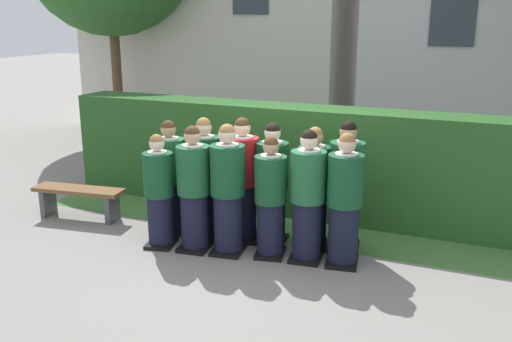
{
  "coord_description": "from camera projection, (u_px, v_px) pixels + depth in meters",
  "views": [
    {
      "loc": [
        2.72,
        -6.16,
        2.99
      ],
      "look_at": [
        0.0,
        0.23,
        1.05
      ],
      "focal_mm": 39.36,
      "sensor_mm": 36.0,
      "label": 1
    }
  ],
  "objects": [
    {
      "name": "student_rear_row_3",
      "position": [
        272.0,
        187.0,
        7.46
      ],
      "size": [
        0.43,
        0.5,
        1.65
      ],
      "color": "black",
      "rests_on": "ground"
    },
    {
      "name": "student_front_row_3",
      "position": [
        271.0,
        200.0,
        7.05
      ],
      "size": [
        0.45,
        0.51,
        1.56
      ],
      "color": "black",
      "rests_on": "ground"
    },
    {
      "name": "student_front_row_2",
      "position": [
        228.0,
        192.0,
        7.13
      ],
      "size": [
        0.46,
        0.54,
        1.7
      ],
      "color": "black",
      "rests_on": "ground"
    },
    {
      "name": "student_in_red_blazer",
      "position": [
        243.0,
        182.0,
        7.58
      ],
      "size": [
        0.45,
        0.56,
        1.69
      ],
      "color": "black",
      "rests_on": "ground"
    },
    {
      "name": "student_rear_row_1",
      "position": [
        205.0,
        180.0,
        7.7
      ],
      "size": [
        0.47,
        0.54,
        1.67
      ],
      "color": "black",
      "rests_on": "ground"
    },
    {
      "name": "ground_plane",
      "position": [
        249.0,
        253.0,
        7.3
      ],
      "size": [
        60.0,
        60.0,
        0.0
      ],
      "primitive_type": "plane",
      "color": "gray"
    },
    {
      "name": "student_rear_row_5",
      "position": [
        346.0,
        190.0,
        7.22
      ],
      "size": [
        0.47,
        0.55,
        1.71
      ],
      "color": "black",
      "rests_on": "ground"
    },
    {
      "name": "student_rear_row_4",
      "position": [
        314.0,
        191.0,
        7.32
      ],
      "size": [
        0.46,
        0.55,
        1.62
      ],
      "color": "black",
      "rests_on": "ground"
    },
    {
      "name": "wooden_bench",
      "position": [
        79.0,
        196.0,
        8.45
      ],
      "size": [
        1.44,
        0.54,
        0.48
      ],
      "color": "brown",
      "rests_on": "ground"
    },
    {
      "name": "student_front_row_5",
      "position": [
        344.0,
        203.0,
        6.79
      ],
      "size": [
        0.46,
        0.53,
        1.66
      ],
      "color": "black",
      "rests_on": "ground"
    },
    {
      "name": "student_front_row_1",
      "position": [
        194.0,
        191.0,
        7.24
      ],
      "size": [
        0.44,
        0.54,
        1.65
      ],
      "color": "black",
      "rests_on": "ground"
    },
    {
      "name": "student_front_row_4",
      "position": [
        308.0,
        199.0,
        6.92
      ],
      "size": [
        0.44,
        0.52,
        1.67
      ],
      "color": "black",
      "rests_on": "ground"
    },
    {
      "name": "lawn_strip",
      "position": [
        276.0,
        228.0,
        8.15
      ],
      "size": [
        7.59,
        0.9,
        0.01
      ],
      "primitive_type": "cube",
      "color": "#477A38",
      "rests_on": "ground"
    },
    {
      "name": "student_front_row_0",
      "position": [
        159.0,
        194.0,
        7.36
      ],
      "size": [
        0.43,
        0.52,
        1.52
      ],
      "color": "black",
      "rests_on": "ground"
    },
    {
      "name": "hedge",
      "position": [
        295.0,
        160.0,
        8.63
      ],
      "size": [
        7.59,
        0.7,
        1.67
      ],
      "color": "#285623",
      "rests_on": "ground"
    },
    {
      "name": "student_rear_row_0",
      "position": [
        170.0,
        180.0,
        7.8
      ],
      "size": [
        0.42,
        0.5,
        1.62
      ],
      "color": "black",
      "rests_on": "ground"
    }
  ]
}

